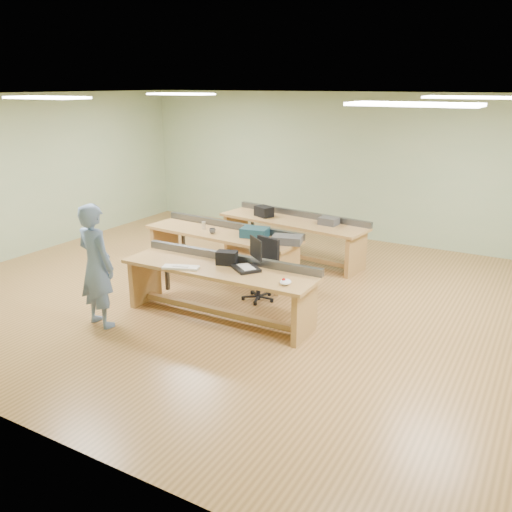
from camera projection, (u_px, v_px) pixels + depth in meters
name	position (u px, v px, depth m)	size (l,w,h in m)	color
floor	(259.00, 298.00, 8.36)	(10.00, 10.00, 0.00)	#A1713D
ceiling	(260.00, 95.00, 7.45)	(10.00, 10.00, 0.00)	silver
wall_back	(354.00, 167.00, 11.21)	(10.00, 0.04, 3.00)	#9BAB82
wall_front	(28.00, 288.00, 4.60)	(10.00, 0.04, 3.00)	#9BAB82
wall_left	(30.00, 175.00, 10.27)	(0.04, 8.00, 3.00)	#9BAB82
fluor_panels	(260.00, 97.00, 7.45)	(6.20, 3.50, 0.03)	white
workbench_front	(220.00, 280.00, 7.50)	(2.82, 0.80, 0.86)	tan
workbench_mid	(223.00, 243.00, 9.24)	(2.87, 0.96, 0.86)	tan
workbench_back	(293.00, 230.00, 10.05)	(2.94, 1.13, 0.86)	tan
person	(96.00, 266.00, 7.19)	(0.62, 0.40, 1.69)	#6988AB
laptop_base	(246.00, 268.00, 7.31)	(0.36, 0.30, 0.04)	black
laptop_screen	(256.00, 248.00, 7.29)	(0.36, 0.02, 0.29)	black
keyboard	(181.00, 267.00, 7.38)	(0.50, 0.17, 0.03)	beige
trackball_mouse	(286.00, 282.00, 6.77)	(0.14, 0.17, 0.07)	white
camera_bag	(227.00, 258.00, 7.51)	(0.28, 0.18, 0.19)	black
task_chair	(261.00, 277.00, 8.21)	(0.63, 0.63, 0.94)	black
parts_bin_teal	(255.00, 232.00, 8.88)	(0.43, 0.32, 0.15)	#143542
parts_bin_grey	(287.00, 240.00, 8.50)	(0.46, 0.29, 0.12)	#3C3C3F
mug	(212.00, 231.00, 9.09)	(0.11, 0.11, 0.09)	#3C3C3F
drinks_can	(204.00, 225.00, 9.37)	(0.07, 0.07, 0.13)	silver
storage_box_back	(264.00, 211.00, 10.23)	(0.33, 0.24, 0.19)	black
tray_back	(329.00, 221.00, 9.63)	(0.33, 0.24, 0.13)	#3C3C3F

